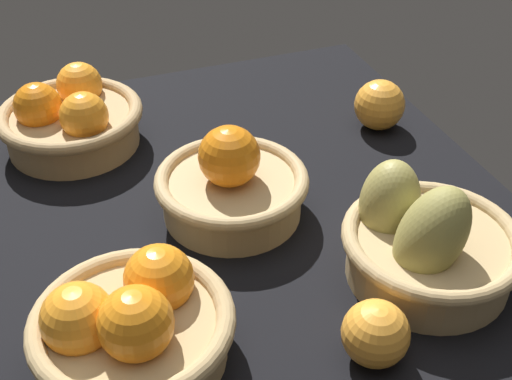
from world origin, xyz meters
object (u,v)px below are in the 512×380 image
Objects in this scene: loose_orange_front_gap at (375,334)px; loose_orange_back_gap at (380,105)px; basket_near_left_pears at (424,242)px; basket_center at (231,186)px; basket_far_left at (131,325)px; basket_far_right at (71,118)px.

loose_orange_front_gap is 48.10cm from loose_orange_back_gap.
loose_orange_front_gap is (-9.57, 11.59, -1.34)cm from basket_near_left_pears.
loose_orange_back_gap reaches higher than loose_orange_front_gap.
basket_center is 2.54× the size of loose_orange_back_gap.
basket_near_left_pears is 26.34cm from basket_center.
basket_far_left is at bearing 124.63° from loose_orange_back_gap.
basket_far_right is at bearing 38.54° from basket_near_left_pears.
loose_orange_back_gap is at bearing -55.37° from basket_far_left.
basket_near_left_pears is 1.05× the size of basket_far_left.
basket_far_right is 2.73× the size of loose_orange_back_gap.
basket_center is (19.76, -17.81, -0.17)cm from basket_far_left.
basket_far_left is at bearing 179.99° from basket_far_right.
basket_far_left is 26.61cm from basket_center.
basket_near_left_pears is 35.59cm from basket_far_left.
basket_center reaches higher than loose_orange_back_gap.
basket_near_left_pears reaches higher than basket_far_right.
basket_center reaches higher than basket_far_left.
basket_far_left is 1.05× the size of basket_center.
basket_far_left is at bearing 68.94° from loose_orange_front_gap.
loose_orange_front_gap is at bearing -111.06° from basket_far_left.
basket_center is 0.93× the size of basket_far_right.
basket_far_left is 57.65cm from loose_orange_back_gap.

